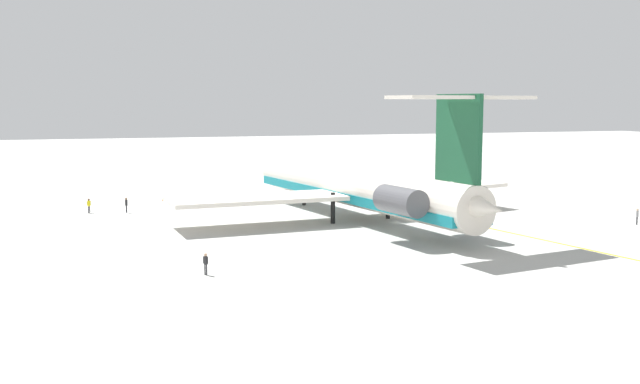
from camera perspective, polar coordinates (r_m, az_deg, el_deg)
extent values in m
plane|color=#ADADA8|center=(80.40, 8.63, -2.13)|extent=(397.80, 397.80, 0.00)
cylinder|color=silver|center=(79.14, 2.75, 0.44)|extent=(40.77, 10.88, 4.33)
cone|color=silver|center=(97.08, -3.36, 1.65)|extent=(5.13, 4.84, 4.16)
cone|color=silver|center=(62.61, 12.24, -1.10)|extent=(6.83, 4.66, 3.68)
cube|color=teal|center=(79.26, 2.74, -0.26)|extent=(39.89, 10.82, 0.95)
cube|color=silver|center=(75.04, -4.99, -0.53)|extent=(7.82, 18.41, 0.43)
cube|color=silver|center=(86.15, 8.86, 0.39)|extent=(11.31, 19.20, 0.43)
cylinder|color=#515156|center=(65.52, 6.34, -0.69)|extent=(5.75, 3.36, 2.51)
cube|color=silver|center=(65.95, 6.89, -0.65)|extent=(3.43, 1.89, 0.52)
cylinder|color=#515156|center=(69.65, 11.10, -0.32)|extent=(5.75, 3.36, 2.51)
cube|color=silver|center=(69.18, 10.61, -0.36)|extent=(3.43, 1.89, 0.52)
cube|color=#195133|center=(64.17, 10.81, 4.16)|extent=(5.86, 1.38, 7.67)
cube|color=silver|center=(61.63, 8.60, 7.37)|extent=(5.03, 6.89, 0.30)
cube|color=silver|center=(65.99, 13.51, 7.23)|extent=(5.03, 6.89, 0.30)
cylinder|color=black|center=(90.20, -1.27, 0.00)|extent=(0.48, 0.48, 3.28)
cylinder|color=black|center=(76.53, 1.02, -1.27)|extent=(0.48, 0.48, 3.28)
cylinder|color=black|center=(80.07, 5.37, -0.93)|extent=(0.48, 0.48, 3.28)
cylinder|color=black|center=(87.01, -14.95, -1.31)|extent=(0.10, 0.10, 0.84)
cylinder|color=black|center=(87.15, -14.98, -1.30)|extent=(0.10, 0.10, 0.84)
cylinder|color=#262628|center=(86.98, -14.98, -0.81)|extent=(0.28, 0.28, 0.67)
sphere|color=#8C6647|center=(86.92, -14.99, -0.51)|extent=(0.26, 0.26, 0.26)
cylinder|color=#262628|center=(86.79, -14.95, -0.81)|extent=(0.08, 0.08, 0.57)
cylinder|color=#262628|center=(87.15, -15.02, -0.78)|extent=(0.08, 0.08, 0.57)
cylinder|color=black|center=(87.90, -17.74, -1.34)|extent=(0.10, 0.10, 0.81)
cylinder|color=black|center=(87.93, -17.65, -1.33)|extent=(0.10, 0.10, 0.81)
cylinder|color=yellow|center=(87.82, -17.71, -0.86)|extent=(0.27, 0.27, 0.64)
sphere|color=brown|center=(87.76, -17.72, -0.57)|extent=(0.25, 0.25, 0.25)
cylinder|color=yellow|center=(87.78, -17.83, -0.85)|extent=(0.07, 0.07, 0.55)
cylinder|color=yellow|center=(87.85, -17.60, -0.83)|extent=(0.07, 0.07, 0.55)
cylinder|color=black|center=(54.59, -8.90, -6.07)|extent=(0.10, 0.10, 0.79)
cylinder|color=black|center=(54.66, -9.03, -6.05)|extent=(0.10, 0.10, 0.79)
cylinder|color=#262628|center=(54.47, -8.98, -5.34)|extent=(0.26, 0.26, 0.62)
sphere|color=tan|center=(54.38, -8.99, -4.89)|extent=(0.25, 0.25, 0.25)
cylinder|color=#262628|center=(54.38, -8.82, -5.32)|extent=(0.07, 0.07, 0.53)
cylinder|color=#262628|center=(54.55, -9.14, -5.29)|extent=(0.07, 0.07, 0.53)
cylinder|color=black|center=(82.71, 23.63, -2.10)|extent=(0.10, 0.10, 0.83)
cylinder|color=black|center=(82.85, 23.66, -2.08)|extent=(0.10, 0.10, 0.83)
cylinder|color=gray|center=(82.68, 23.67, -1.58)|extent=(0.28, 0.28, 0.66)
sphere|color=#DBB28E|center=(82.61, 23.69, -1.27)|extent=(0.26, 0.26, 0.26)
cylinder|color=gray|center=(82.49, 23.64, -1.58)|extent=(0.08, 0.08, 0.56)
cylinder|color=gray|center=(82.85, 23.70, -1.55)|extent=(0.08, 0.08, 0.56)
cone|color=#EA590F|center=(96.38, -12.19, -0.53)|extent=(0.40, 0.40, 0.55)
cube|color=gold|center=(83.29, 8.53, -1.81)|extent=(84.09, 16.55, 0.01)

